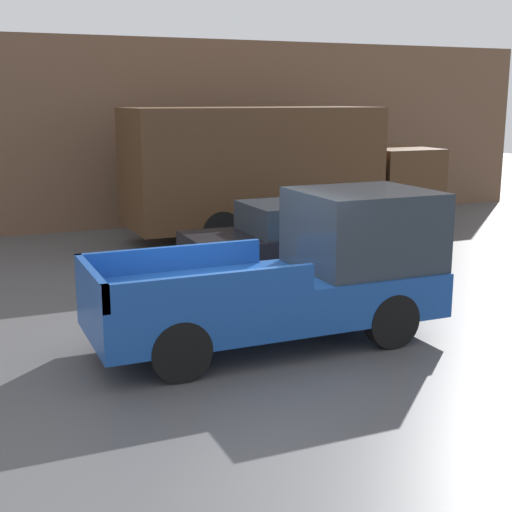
% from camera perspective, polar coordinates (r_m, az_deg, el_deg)
% --- Properties ---
extents(ground_plane, '(60.00, 60.00, 0.00)m').
position_cam_1_polar(ground_plane, '(10.43, -0.82, -7.37)').
color(ground_plane, '#4C4C4F').
extents(building_wall, '(28.00, 0.15, 5.16)m').
position_cam_1_polar(building_wall, '(19.89, -12.63, 9.44)').
color(building_wall, brown).
rests_on(building_wall, ground).
extents(pickup_truck, '(5.15, 1.95, 2.20)m').
position_cam_1_polar(pickup_truck, '(10.55, 3.54, -1.39)').
color(pickup_truck, '#194799').
rests_on(pickup_truck, ground).
extents(car, '(4.65, 1.88, 1.55)m').
position_cam_1_polar(car, '(14.23, 3.85, 1.31)').
color(car, black).
rests_on(car, ground).
extents(delivery_truck, '(8.29, 2.52, 3.33)m').
position_cam_1_polar(delivery_truck, '(18.29, 1.53, 7.00)').
color(delivery_truck, '#4C331E').
rests_on(delivery_truck, ground).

